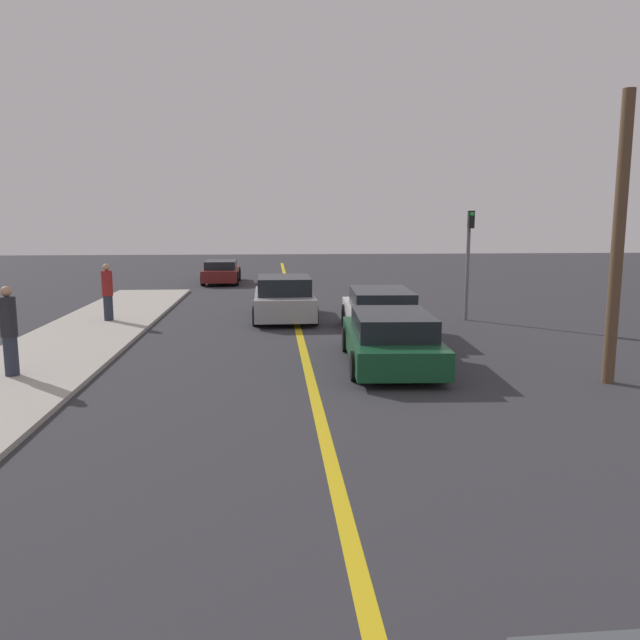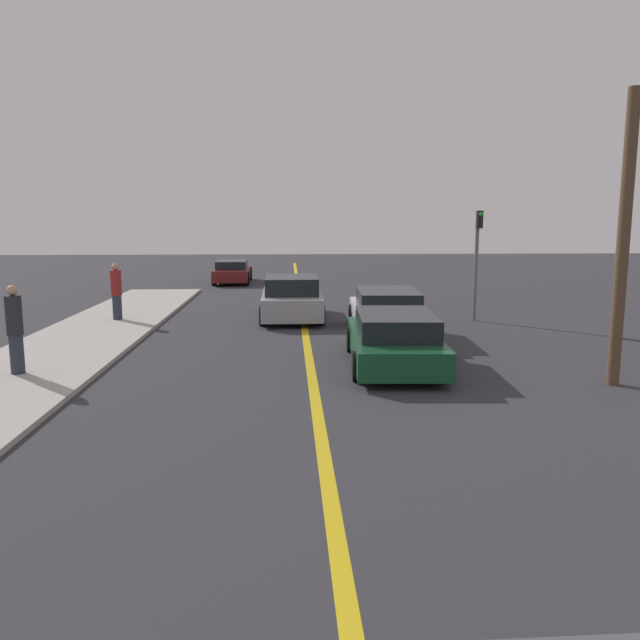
# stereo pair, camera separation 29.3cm
# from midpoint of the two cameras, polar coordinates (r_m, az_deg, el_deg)

# --- Properties ---
(road_center_line) EXTENTS (0.20, 60.00, 0.01)m
(road_center_line) POSITION_cam_midpoint_polar(r_m,az_deg,el_deg) (17.16, -2.30, -1.69)
(road_center_line) COLOR gold
(road_center_line) RESTS_ON ground_plane
(sidewalk_left) EXTENTS (3.12, 29.60, 0.10)m
(sidewalk_left) POSITION_cam_midpoint_polar(r_m,az_deg,el_deg) (15.01, -25.49, -3.98)
(sidewalk_left) COLOR #ADA89E
(sidewalk_left) RESTS_ON ground_plane
(car_ahead_center) EXTENTS (2.17, 4.66, 1.21)m
(car_ahead_center) POSITION_cam_midpoint_polar(r_m,az_deg,el_deg) (14.01, 5.89, -1.76)
(car_ahead_center) COLOR #144728
(car_ahead_center) RESTS_ON ground_plane
(car_far_distant) EXTENTS (2.13, 4.78, 1.31)m
(car_far_distant) POSITION_cam_midpoint_polar(r_m,az_deg,el_deg) (17.63, 5.03, 0.67)
(car_far_distant) COLOR silver
(car_far_distant) RESTS_ON ground_plane
(car_parked_left_lot) EXTENTS (2.04, 4.21, 1.41)m
(car_parked_left_lot) POSITION_cam_midpoint_polar(r_m,az_deg,el_deg) (20.42, -3.72, 1.96)
(car_parked_left_lot) COLOR #9E9EA3
(car_parked_left_lot) RESTS_ON ground_plane
(car_oncoming_far) EXTENTS (1.89, 4.29, 1.16)m
(car_oncoming_far) POSITION_cam_midpoint_polar(r_m,az_deg,el_deg) (32.46, -9.26, 4.37)
(car_oncoming_far) COLOR maroon
(car_oncoming_far) RESTS_ON ground_plane
(pedestrian_far_standing) EXTENTS (0.32, 0.32, 1.82)m
(pedestrian_far_standing) POSITION_cam_midpoint_polar(r_m,az_deg,el_deg) (14.07, -27.08, -0.88)
(pedestrian_far_standing) COLOR #282D3D
(pedestrian_far_standing) RESTS_ON sidewalk_left
(pedestrian_by_sign) EXTENTS (0.34, 0.34, 1.78)m
(pedestrian_by_sign) POSITION_cam_midpoint_polar(r_m,az_deg,el_deg) (20.61, -19.24, 2.44)
(pedestrian_by_sign) COLOR #282D3D
(pedestrian_by_sign) RESTS_ON sidewalk_left
(traffic_light) EXTENTS (0.18, 0.40, 3.51)m
(traffic_light) POSITION_cam_midpoint_polar(r_m,az_deg,el_deg) (20.52, 13.03, 6.02)
(traffic_light) COLOR slate
(traffic_light) RESTS_ON ground_plane
(utility_pole) EXTENTS (0.24, 0.24, 5.66)m
(utility_pole) POSITION_cam_midpoint_polar(r_m,az_deg,el_deg) (13.40, 25.03, 6.58)
(utility_pole) COLOR brown
(utility_pole) RESTS_ON ground_plane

